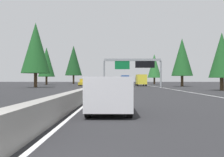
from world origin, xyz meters
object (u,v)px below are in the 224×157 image
at_px(conifer_right_near, 222,55).
at_px(conifer_left_far, 74,61).
at_px(conifer_left_near, 36,48).
at_px(bus_far_center, 125,79).
at_px(box_truck_near_center, 141,80).
at_px(sedan_distant_a, 128,83).
at_px(conifer_right_mid, 182,57).
at_px(conifer_right_far, 154,66).
at_px(oncoming_near, 83,82).
at_px(sign_gantry_overhead, 133,64).
at_px(sedan_near_right, 123,82).
at_px(sedan_distant_b, 114,86).
at_px(minivan_far_left, 109,93).
at_px(conifer_left_mid, 46,62).

bearing_deg(conifer_right_near, conifer_left_far, 25.72).
bearing_deg(conifer_left_near, bus_far_center, -27.49).
bearing_deg(box_truck_near_center, sedan_distant_a, 143.74).
height_order(conifer_right_mid, conifer_left_near, conifer_left_near).
bearing_deg(conifer_right_far, oncoming_near, 136.99).
relative_size(sign_gantry_overhead, conifer_right_far, 1.17).
distance_m(oncoming_near, conifer_left_far, 37.40).
xyz_separation_m(conifer_right_mid, conifer_left_near, (-8.89, 32.74, 1.21)).
distance_m(box_truck_near_center, sedan_near_right, 40.07).
bearing_deg(conifer_left_near, conifer_right_near, -116.10).
height_order(conifer_right_far, conifer_left_near, conifer_left_near).
distance_m(conifer_right_mid, conifer_right_far, 31.51).
bearing_deg(sedan_distant_b, oncoming_near, 13.75).
distance_m(sedan_distant_a, conifer_right_mid, 14.42).
bearing_deg(conifer_right_near, conifer_right_mid, -0.66).
relative_size(sedan_distant_a, conifer_left_far, 0.29).
bearing_deg(conifer_left_far, oncoming_near, -167.06).
relative_size(conifer_right_far, conifer_left_far, 0.70).
relative_size(box_truck_near_center, sedan_distant_a, 1.93).
bearing_deg(oncoming_near, minivan_far_left, 7.97).
relative_size(sedan_distant_b, conifer_right_near, 0.51).
xyz_separation_m(sign_gantry_overhead, box_truck_near_center, (12.84, -2.88, -3.31)).
xyz_separation_m(sedan_near_right, conifer_left_near, (-55.19, 19.73, 7.58)).
xyz_separation_m(oncoming_near, conifer_left_mid, (13.28, 13.35, 6.33)).
distance_m(box_truck_near_center, bus_far_center, 23.33).
bearing_deg(conifer_right_mid, box_truck_near_center, 55.42).
relative_size(conifer_right_far, conifer_left_mid, 0.91).
xyz_separation_m(box_truck_near_center, oncoming_near, (0.84, 15.36, -0.70)).
xyz_separation_m(sedan_near_right, conifer_right_mid, (-46.30, -13.02, 6.37)).
xyz_separation_m(sign_gantry_overhead, oncoming_near, (13.67, 12.48, -4.01)).
distance_m(sedan_distant_a, conifer_right_near, 29.57).
relative_size(oncoming_near, conifer_left_near, 0.41).
height_order(minivan_far_left, bus_far_center, bus_far_center).
distance_m(box_truck_near_center, conifer_left_mid, 32.48).
distance_m(sedan_distant_b, conifer_left_near, 25.69).
bearing_deg(conifer_left_far, conifer_right_far, -110.22).
relative_size(sedan_distant_a, conifer_left_near, 0.32).
distance_m(conifer_right_near, conifer_left_far, 75.09).
bearing_deg(sedan_near_right, conifer_right_far, -143.68).
relative_size(sedan_distant_b, conifer_left_mid, 0.37).
relative_size(box_truck_near_center, conifer_left_near, 0.63).
relative_size(sedan_near_right, conifer_right_mid, 0.38).
xyz_separation_m(sign_gantry_overhead, bus_far_center, (35.91, 0.60, -3.21)).
bearing_deg(oncoming_near, sedan_near_right, 163.40).
height_order(sedan_near_right, conifer_left_mid, conifer_left_mid).
bearing_deg(sedan_distant_a, oncoming_near, 64.48).
relative_size(sedan_near_right, conifer_right_near, 0.51).
xyz_separation_m(box_truck_near_center, conifer_right_near, (-31.20, -9.02, 3.62)).
distance_m(sedan_distant_b, oncoming_near, 35.35).
bearing_deg(sedan_distant_b, conifer_left_far, 13.34).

